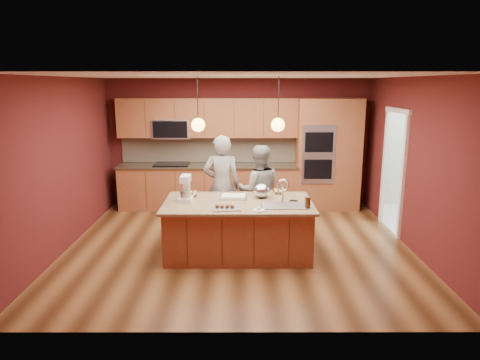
{
  "coord_description": "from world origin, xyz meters",
  "views": [
    {
      "loc": [
        0.01,
        -6.59,
        2.59
      ],
      "look_at": [
        0.02,
        -0.1,
        1.12
      ],
      "focal_mm": 32.0,
      "sensor_mm": 36.0,
      "label": 1
    }
  ],
  "objects_px": {
    "person_left": "(222,186)",
    "stand_mixer": "(186,190)",
    "island": "(239,227)",
    "person_right": "(259,190)",
    "mixing_bowl": "(262,191)"
  },
  "relations": [
    {
      "from": "island",
      "to": "person_right",
      "type": "bearing_deg",
      "value": 69.05
    },
    {
      "from": "person_left",
      "to": "mixing_bowl",
      "type": "relative_size",
      "value": 6.32
    },
    {
      "from": "person_left",
      "to": "stand_mixer",
      "type": "xyz_separation_m",
      "value": [
        -0.52,
        -0.82,
        0.13
      ]
    },
    {
      "from": "person_right",
      "to": "mixing_bowl",
      "type": "bearing_deg",
      "value": 88.96
    },
    {
      "from": "stand_mixer",
      "to": "mixing_bowl",
      "type": "bearing_deg",
      "value": 11.92
    },
    {
      "from": "stand_mixer",
      "to": "mixing_bowl",
      "type": "height_order",
      "value": "stand_mixer"
    },
    {
      "from": "island",
      "to": "person_right",
      "type": "distance_m",
      "value": 1.02
    },
    {
      "from": "island",
      "to": "person_left",
      "type": "bearing_deg",
      "value": 108.66
    },
    {
      "from": "island",
      "to": "person_left",
      "type": "distance_m",
      "value": 1.04
    },
    {
      "from": "island",
      "to": "person_left",
      "type": "height_order",
      "value": "person_left"
    },
    {
      "from": "person_left",
      "to": "stand_mixer",
      "type": "height_order",
      "value": "person_left"
    },
    {
      "from": "person_left",
      "to": "person_right",
      "type": "xyz_separation_m",
      "value": [
        0.64,
        0.0,
        -0.09
      ]
    },
    {
      "from": "person_left",
      "to": "stand_mixer",
      "type": "distance_m",
      "value": 0.98
    },
    {
      "from": "person_right",
      "to": "stand_mixer",
      "type": "xyz_separation_m",
      "value": [
        -1.16,
        -0.82,
        0.21
      ]
    },
    {
      "from": "stand_mixer",
      "to": "island",
      "type": "bearing_deg",
      "value": -2.26
    }
  ]
}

